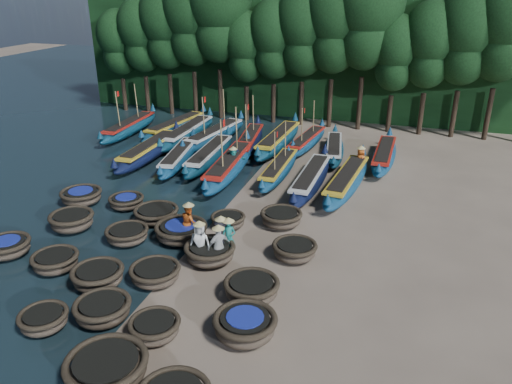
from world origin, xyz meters
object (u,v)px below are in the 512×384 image
(coracle_24, at_px, (281,218))
(long_boat_8, at_px, (347,181))
(coracle_13, at_px, (155,273))
(fisherman_4, at_px, (219,244))
(coracle_18, at_px, (210,252))
(long_boat_5, at_px, (229,166))
(coracle_6, at_px, (44,320))
(long_boat_12, at_px, (215,135))
(coracle_16, at_px, (127,234))
(long_boat_6, at_px, (279,169))
(fisherman_2, at_px, (189,221))
(coracle_11, at_px, (55,261))
(coracle_14, at_px, (252,288))
(long_boat_3, at_px, (179,157))
(fisherman_0, at_px, (200,241))
(coracle_12, at_px, (98,276))
(long_boat_4, at_px, (209,155))
(coracle_8, at_px, (155,327))
(fisherman_6, at_px, (360,160))
(coracle_22, at_px, (156,214))
(long_boat_13, at_px, (249,142))
(long_boat_9, at_px, (130,127))
(long_boat_2, at_px, (149,150))
(coracle_20, at_px, (81,196))
(coracle_7, at_px, (103,310))
(coracle_10, at_px, (8,247))
(fisherman_5, at_px, (233,160))
(coracle_17, at_px, (181,231))
(long_boat_16, at_px, (334,149))
(fisherman_3, at_px, (221,236))
(fisherman_1, at_px, (229,236))
(coracle_23, at_px, (228,220))
(long_boat_10, at_px, (176,127))
(coracle_21, at_px, (126,201))
(coracle_15, at_px, (72,221))
(long_boat_11, at_px, (188,133))
(long_boat_7, at_px, (311,179))

(coracle_24, bearing_deg, long_boat_8, 66.08)
(coracle_13, relative_size, fisherman_4, 1.13)
(coracle_18, relative_size, long_boat_5, 0.27)
(coracle_6, height_order, long_boat_12, long_boat_12)
(coracle_16, height_order, long_boat_6, long_boat_6)
(coracle_16, xyz_separation_m, fisherman_2, (2.55, 1.11, 0.52))
(coracle_11, height_order, coracle_14, coracle_14)
(long_boat_3, relative_size, fisherman_0, 3.88)
(coracle_12, bearing_deg, coracle_24, 53.03)
(long_boat_4, bearing_deg, coracle_8, -76.45)
(long_boat_3, bearing_deg, fisherman_4, -66.46)
(fisherman_6, bearing_deg, coracle_12, 123.10)
(coracle_22, xyz_separation_m, long_boat_3, (-2.48, 7.71, 0.12))
(long_boat_12, height_order, long_boat_13, long_boat_12)
(fisherman_0, bearing_deg, long_boat_8, 57.31)
(long_boat_3, height_order, long_boat_9, long_boat_9)
(long_boat_2, height_order, fisherman_2, fisherman_2)
(coracle_20, bearing_deg, coracle_8, -43.78)
(long_boat_5, height_order, fisherman_0, long_boat_5)
(coracle_20, bearing_deg, coracle_24, 3.75)
(long_boat_5, bearing_deg, coracle_7, -91.13)
(coracle_10, height_order, fisherman_5, fisherman_5)
(coracle_17, xyz_separation_m, coracle_22, (-1.97, 1.37, -0.05))
(long_boat_6, height_order, fisherman_6, long_boat_6)
(long_boat_16, bearing_deg, long_boat_13, 175.17)
(coracle_22, distance_m, long_boat_8, 10.60)
(coracle_14, relative_size, long_boat_13, 0.25)
(coracle_20, relative_size, long_boat_9, 0.30)
(fisherman_3, bearing_deg, fisherman_1, -125.90)
(coracle_23, bearing_deg, fisherman_6, 60.55)
(long_boat_10, bearing_deg, fisherman_1, -48.71)
(long_boat_6, xyz_separation_m, fisherman_6, (4.52, 1.91, 0.40))
(long_boat_9, xyz_separation_m, fisherman_6, (17.62, -3.27, 0.33))
(coracle_24, bearing_deg, coracle_12, -126.97)
(coracle_24, relative_size, long_boat_3, 0.31)
(coracle_6, relative_size, fisherman_0, 0.94)
(fisherman_0, height_order, fisherman_1, fisherman_0)
(coracle_22, bearing_deg, long_boat_3, 107.86)
(coracle_21, relative_size, coracle_23, 1.11)
(coracle_11, height_order, fisherman_3, fisherman_3)
(coracle_6, distance_m, coracle_21, 9.69)
(long_boat_10, bearing_deg, coracle_7, -61.81)
(coracle_15, height_order, coracle_17, coracle_15)
(coracle_6, height_order, coracle_11, coracle_11)
(coracle_13, relative_size, coracle_22, 0.92)
(coracle_8, distance_m, long_boat_4, 16.82)
(long_boat_11, height_order, fisherman_3, fisherman_3)
(long_boat_7, xyz_separation_m, long_boat_16, (0.35, 5.89, -0.07))
(coracle_11, xyz_separation_m, long_boat_5, (2.98, 12.08, 0.20))
(coracle_16, distance_m, long_boat_16, 16.12)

